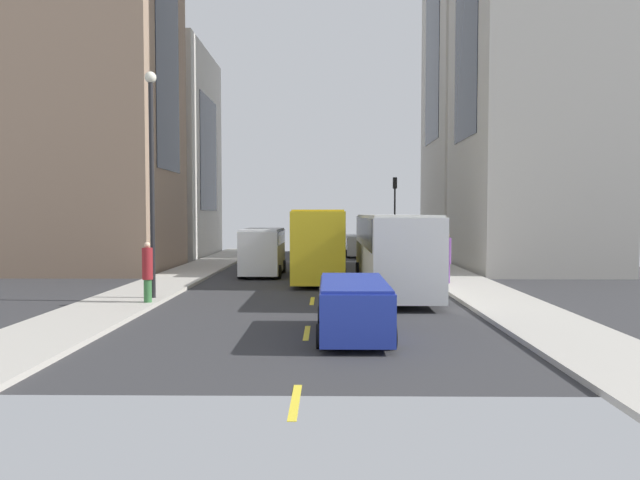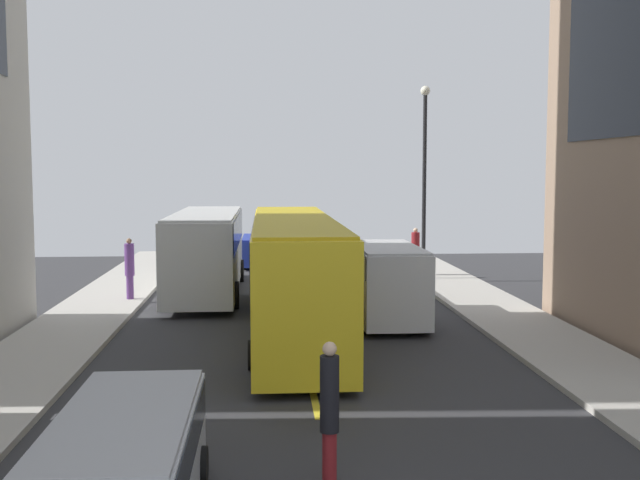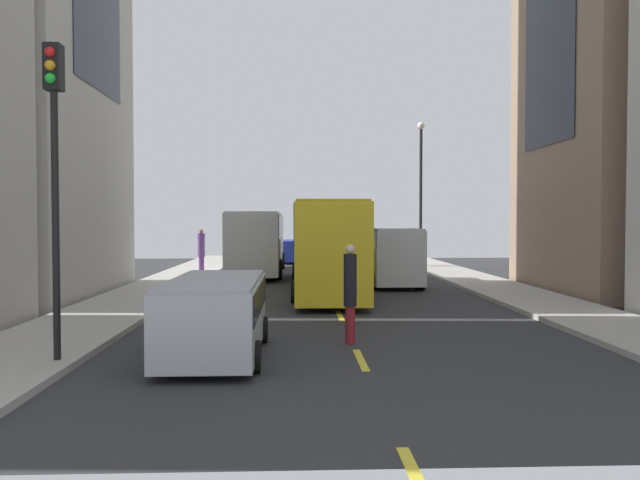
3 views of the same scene
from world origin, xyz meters
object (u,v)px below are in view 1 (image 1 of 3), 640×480
(pedestrian_waiting_curb, at_px, (320,241))
(car_blue_1, at_px, (354,304))
(streetcar_yellow, at_px, (320,236))
(car_silver_0, at_px, (358,244))
(pedestrian_crossing_near, at_px, (447,257))
(city_bus_white, at_px, (392,246))
(delivery_van_white, at_px, (263,248))
(pedestrian_crossing_mid, at_px, (148,270))
(traffic_light_near_corner, at_px, (395,201))

(pedestrian_waiting_curb, bearing_deg, car_blue_1, -103.50)
(streetcar_yellow, bearing_deg, car_blue_1, 93.90)
(car_silver_0, relative_size, pedestrian_waiting_curb, 2.03)
(streetcar_yellow, xyz_separation_m, pedestrian_crossing_near, (-6.04, 5.69, -0.74))
(city_bus_white, bearing_deg, delivery_van_white, -45.90)
(delivery_van_white, bearing_deg, pedestrian_crossing_mid, 73.95)
(delivery_van_white, height_order, car_silver_0, delivery_van_white)
(pedestrian_crossing_near, bearing_deg, traffic_light_near_corner, 179.60)
(pedestrian_crossing_near, bearing_deg, car_blue_1, -24.57)
(city_bus_white, xyz_separation_m, traffic_light_near_corner, (-2.64, -21.67, 2.42))
(city_bus_white, distance_m, pedestrian_waiting_curb, 19.83)
(car_silver_0, bearing_deg, pedestrian_crossing_near, 99.49)
(pedestrian_crossing_near, bearing_deg, delivery_van_white, -117.75)
(traffic_light_near_corner, bearing_deg, pedestrian_crossing_mid, 64.83)
(pedestrian_waiting_curb, height_order, traffic_light_near_corner, traffic_light_near_corner)
(delivery_van_white, distance_m, pedestrian_crossing_mid, 11.06)
(traffic_light_near_corner, bearing_deg, pedestrian_crossing_near, 90.42)
(delivery_van_white, distance_m, pedestrian_waiting_curb, 13.29)
(car_silver_0, relative_size, car_blue_1, 1.06)
(delivery_van_white, bearing_deg, traffic_light_near_corner, -120.89)
(streetcar_yellow, distance_m, pedestrian_waiting_curb, 11.94)
(delivery_van_white, relative_size, pedestrian_waiting_curb, 2.15)
(streetcar_yellow, distance_m, car_silver_0, 13.54)
(pedestrian_crossing_near, height_order, traffic_light_near_corner, traffic_light_near_corner)
(streetcar_yellow, bearing_deg, delivery_van_white, 18.28)
(streetcar_yellow, relative_size, pedestrian_crossing_near, 6.40)
(streetcar_yellow, relative_size, pedestrian_crossing_mid, 6.71)
(streetcar_yellow, bearing_deg, car_silver_0, -102.36)
(pedestrian_waiting_curb, distance_m, pedestrian_crossing_mid, 24.34)
(pedestrian_crossing_mid, bearing_deg, car_blue_1, -144.60)
(car_blue_1, distance_m, pedestrian_crossing_mid, 8.97)
(pedestrian_waiting_curb, bearing_deg, delivery_van_white, -119.17)
(car_silver_0, distance_m, pedestrian_crossing_near, 19.14)
(streetcar_yellow, bearing_deg, city_bus_white, 113.13)
(streetcar_yellow, relative_size, traffic_light_near_corner, 2.41)
(car_blue_1, xyz_separation_m, traffic_light_near_corner, (-4.75, -30.87, 3.51))
(car_silver_0, distance_m, pedestrian_waiting_curb, 3.26)
(city_bus_white, relative_size, car_silver_0, 2.34)
(delivery_van_white, height_order, pedestrian_crossing_near, delivery_van_white)
(delivery_van_white, relative_size, pedestrian_crossing_mid, 2.27)
(city_bus_white, xyz_separation_m, pedestrian_crossing_mid, (9.44, 4.04, -0.68))
(city_bus_white, height_order, pedestrian_waiting_curb, city_bus_white)
(car_blue_1, bearing_deg, pedestrian_crossing_mid, -35.11)
(city_bus_white, bearing_deg, pedestrian_crossing_mid, 23.15)
(pedestrian_crossing_mid, bearing_deg, traffic_light_near_corner, -44.65)
(pedestrian_crossing_near, distance_m, traffic_light_near_corner, 19.98)
(car_silver_0, distance_m, car_blue_1, 30.04)
(car_blue_1, relative_size, pedestrian_crossing_mid, 2.01)
(city_bus_white, relative_size, delivery_van_white, 2.20)
(pedestrian_waiting_curb, xyz_separation_m, pedestrian_crossing_near, (-6.14, 17.60, 0.12))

